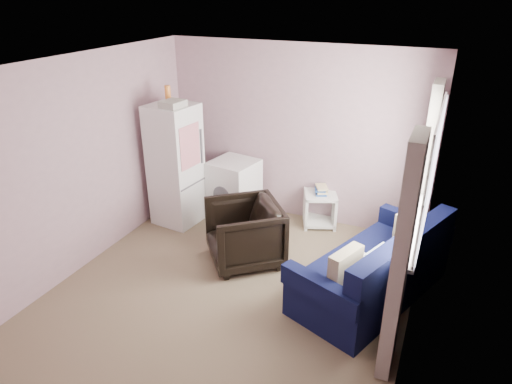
% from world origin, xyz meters
% --- Properties ---
extents(room, '(3.84, 4.24, 2.54)m').
position_xyz_m(room, '(0.02, 0.01, 1.25)').
color(room, '#7B6951').
rests_on(room, ground).
extents(armchair, '(1.14, 1.15, 0.86)m').
position_xyz_m(armchair, '(-0.13, 0.64, 0.43)').
color(armchair, black).
rests_on(armchair, ground).
extents(fridge, '(0.66, 0.65, 1.96)m').
position_xyz_m(fridge, '(-1.46, 1.24, 0.87)').
color(fridge, white).
rests_on(fridge, ground).
extents(washing_machine, '(0.70, 0.70, 0.86)m').
position_xyz_m(washing_machine, '(-0.79, 1.72, 0.45)').
color(washing_machine, white).
rests_on(washing_machine, ground).
extents(side_table, '(0.58, 0.58, 0.61)m').
position_xyz_m(side_table, '(0.46, 1.94, 0.29)').
color(side_table, white).
rests_on(side_table, ground).
extents(sofa, '(1.56, 2.18, 0.89)m').
position_xyz_m(sofa, '(1.49, 0.58, 0.32)').
color(sofa, '#0B1036').
rests_on(sofa, ground).
extents(window_dressing, '(0.17, 2.62, 2.18)m').
position_xyz_m(window_dressing, '(1.78, 0.70, 1.11)').
color(window_dressing, white).
rests_on(window_dressing, ground).
extents(floor_cables, '(0.46, 0.22, 0.01)m').
position_xyz_m(floor_cables, '(0.82, -0.05, 0.01)').
color(floor_cables, black).
rests_on(floor_cables, ground).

